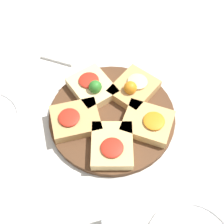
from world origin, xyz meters
The scene contains 8 objects.
ground_plane centered at (0.00, 0.00, 0.00)m, with size 3.00×3.00×0.00m, color beige.
serving_board centered at (0.00, 0.00, 0.01)m, with size 0.35×0.35×0.02m, color #51331E.
focaccia_slice_0 centered at (-0.02, 0.10, 0.03)m, with size 0.12×0.14×0.04m.
focaccia_slice_1 centered at (-0.10, 0.02, 0.03)m, with size 0.14×0.12×0.04m.
focaccia_slice_2 centered at (-0.05, -0.09, 0.04)m, with size 0.15×0.16×0.06m.
focaccia_slice_3 centered at (0.07, -0.07, 0.04)m, with size 0.16×0.16×0.06m.
focaccia_slice_4 centered at (0.09, 0.04, 0.03)m, with size 0.16×0.15×0.04m.
napkin_stack centered at (0.20, -0.22, 0.01)m, with size 0.10×0.09×0.01m, color white.
Camera 1 is at (-0.08, 0.44, 0.74)m, focal length 50.00 mm.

